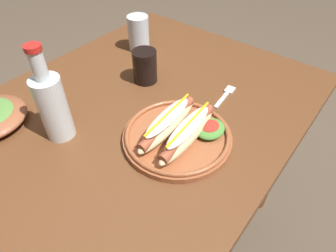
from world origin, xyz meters
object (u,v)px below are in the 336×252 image
at_px(hot_dog_plate, 179,132).
at_px(water_cup, 139,33).
at_px(soda_cup, 145,66).
at_px(glass_bottle, 52,105).
at_px(fork, 226,95).

xyz_separation_m(hot_dog_plate, water_cup, (0.29, 0.40, 0.04)).
bearing_deg(hot_dog_plate, soda_cup, 58.77).
xyz_separation_m(hot_dog_plate, glass_bottle, (-0.17, 0.25, 0.07)).
height_order(water_cup, glass_bottle, glass_bottle).
height_order(hot_dog_plate, glass_bottle, glass_bottle).
xyz_separation_m(hot_dog_plate, soda_cup, (0.15, 0.24, 0.03)).
height_order(hot_dog_plate, fork, hot_dog_plate).
xyz_separation_m(fork, water_cup, (0.05, 0.40, 0.06)).
relative_size(hot_dog_plate, water_cup, 2.27).
bearing_deg(water_cup, soda_cup, -132.25).
distance_m(fork, water_cup, 0.41).
bearing_deg(water_cup, hot_dog_plate, -125.89).
bearing_deg(water_cup, fork, -97.44).
height_order(hot_dog_plate, soda_cup, soda_cup).
bearing_deg(water_cup, glass_bottle, -162.43).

